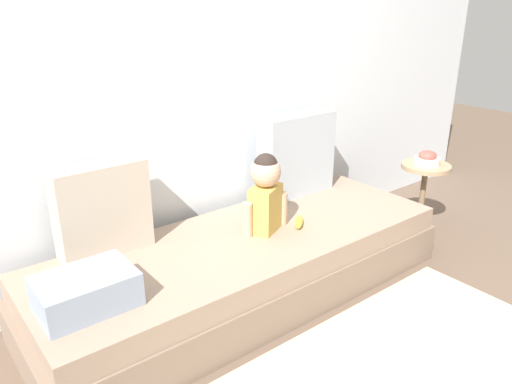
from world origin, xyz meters
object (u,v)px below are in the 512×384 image
at_px(throw_pillow_right, 296,155).
at_px(fruit_bowl, 427,159).
at_px(couch, 246,266).
at_px(folded_blanket, 86,291).
at_px(throw_pillow_left, 102,209).
at_px(toddler, 265,191).
at_px(banana, 299,222).
at_px(side_table, 424,180).

relative_size(throw_pillow_right, fruit_bowl, 3.08).
bearing_deg(couch, folded_blanket, -173.51).
bearing_deg(folded_blanket, throw_pillow_left, 58.41).
distance_m(throw_pillow_left, folded_blanket, 0.52).
height_order(toddler, folded_blanket, toddler).
bearing_deg(toddler, throw_pillow_left, 158.76).
relative_size(throw_pillow_right, banana, 3.22).
bearing_deg(throw_pillow_left, side_table, -10.80).
xyz_separation_m(couch, banana, (0.34, -0.06, 0.20)).
height_order(folded_blanket, fruit_bowl, fruit_bowl).
relative_size(throw_pillow_right, toddler, 1.21).
xyz_separation_m(couch, throw_pillow_right, (0.66, 0.32, 0.45)).
bearing_deg(side_table, throw_pillow_left, 169.20).
height_order(throw_pillow_right, banana, throw_pillow_right).
distance_m(couch, folded_blanket, 0.96).
relative_size(couch, toddler, 5.32).
xyz_separation_m(throw_pillow_left, throw_pillow_right, (1.32, 0.00, 0.03)).
height_order(toddler, side_table, toddler).
relative_size(toddler, banana, 2.66).
xyz_separation_m(throw_pillow_right, side_table, (0.86, -0.42, -0.25)).
relative_size(toddler, side_table, 0.91).
bearing_deg(side_table, throw_pillow_right, 154.19).
distance_m(throw_pillow_left, banana, 1.09).
distance_m(side_table, fruit_bowl, 0.16).
bearing_deg(toddler, side_table, -4.30).
height_order(couch, toddler, toddler).
height_order(throw_pillow_left, banana, throw_pillow_left).
height_order(throw_pillow_right, side_table, throw_pillow_right).
height_order(couch, banana, banana).
distance_m(toddler, side_table, 1.40).
xyz_separation_m(banana, side_table, (1.19, -0.03, -0.00)).
bearing_deg(fruit_bowl, throw_pillow_right, 154.19).
relative_size(couch, fruit_bowl, 13.55).
height_order(folded_blanket, side_table, folded_blanket).
distance_m(couch, throw_pillow_right, 0.86).
distance_m(throw_pillow_right, toddler, 0.61).
xyz_separation_m(couch, toddler, (0.14, 0.01, 0.42)).
distance_m(throw_pillow_left, toddler, 0.86).
relative_size(banana, side_table, 0.34).
height_order(couch, side_table, side_table).
bearing_deg(toddler, throw_pillow_right, 31.15).
bearing_deg(toddler, couch, -177.23).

